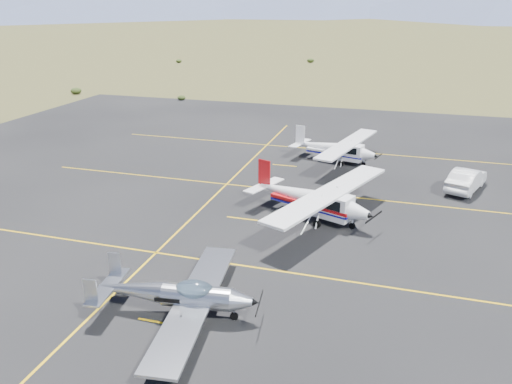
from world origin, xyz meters
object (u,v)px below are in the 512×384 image
at_px(aircraft_low_wing, 179,295).
at_px(aircraft_plain, 335,148).
at_px(sedan, 466,179).
at_px(aircraft_cessna, 312,197).

relative_size(aircraft_low_wing, aircraft_plain, 0.90).
bearing_deg(sedan, aircraft_cessna, 60.27).
bearing_deg(aircraft_cessna, aircraft_plain, 112.45).
height_order(aircraft_low_wing, aircraft_cessna, aircraft_cessna).
xyz_separation_m(aircraft_low_wing, aircraft_plain, (3.18, 23.44, 0.20)).
height_order(aircraft_cessna, aircraft_plain, aircraft_cessna).
bearing_deg(sedan, aircraft_plain, -1.45).
bearing_deg(sedan, aircraft_low_wing, 77.14).
height_order(aircraft_plain, sedan, aircraft_plain).
relative_size(aircraft_low_wing, aircraft_cessna, 0.82).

